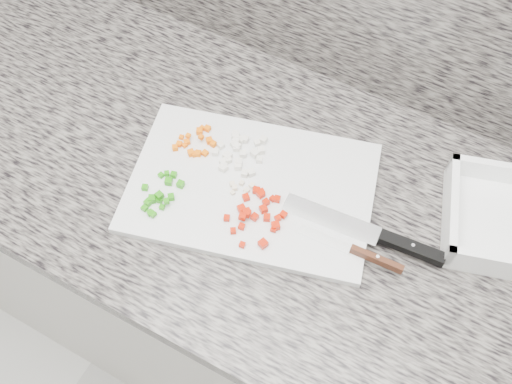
{
  "coord_description": "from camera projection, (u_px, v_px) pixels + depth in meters",
  "views": [
    {
      "loc": [
        0.23,
        0.95,
        1.76
      ],
      "look_at": [
        -0.01,
        1.4,
        0.93
      ],
      "focal_mm": 40.0,
      "sensor_mm": 36.0,
      "label": 1
    }
  ],
  "objects": [
    {
      "name": "red_pepper_pile",
      "position": [
        257.0,
        214.0,
        0.96
      ],
      "size": [
        0.1,
        0.12,
        0.02
      ],
      "color": "#BF1802",
      "rests_on": "cutting_board"
    },
    {
      "name": "chef_knife",
      "position": [
        383.0,
        238.0,
        0.94
      ],
      "size": [
        0.28,
        0.05,
        0.02
      ],
      "rotation": [
        0.0,
        0.0,
        0.07
      ],
      "color": "white",
      "rests_on": "cutting_board"
    },
    {
      "name": "carrot_pile",
      "position": [
        196.0,
        143.0,
        1.04
      ],
      "size": [
        0.07,
        0.08,
        0.02
      ],
      "color": "orange",
      "rests_on": "cutting_board"
    },
    {
      "name": "paring_knife",
      "position": [
        363.0,
        254.0,
        0.92
      ],
      "size": [
        0.18,
        0.02,
        0.02
      ],
      "rotation": [
        0.0,
        0.0,
        0.04
      ],
      "color": "white",
      "rests_on": "cutting_board"
    },
    {
      "name": "onion_pile",
      "position": [
        239.0,
        153.0,
        1.03
      ],
      "size": [
        0.09,
        0.1,
        0.01
      ],
      "color": "silver",
      "rests_on": "cutting_board"
    },
    {
      "name": "countertop",
      "position": [
        274.0,
        194.0,
        1.03
      ],
      "size": [
        3.96,
        0.64,
        0.04
      ],
      "primitive_type": "cube",
      "color": "#66615A",
      "rests_on": "cabinet"
    },
    {
      "name": "cabinet",
      "position": [
        269.0,
        290.0,
        1.41
      ],
      "size": [
        3.92,
        0.62,
        0.86
      ],
      "primitive_type": "cube",
      "color": "silver",
      "rests_on": "ground"
    },
    {
      "name": "cutting_board",
      "position": [
        251.0,
        187.0,
        1.01
      ],
      "size": [
        0.48,
        0.38,
        0.01
      ],
      "primitive_type": "cube",
      "rotation": [
        0.0,
        0.0,
        0.26
      ],
      "color": "silver",
      "rests_on": "countertop"
    },
    {
      "name": "green_pepper_pile",
      "position": [
        161.0,
        194.0,
        0.98
      ],
      "size": [
        0.06,
        0.1,
        0.02
      ],
      "color": "#22850C",
      "rests_on": "cutting_board"
    },
    {
      "name": "garlic_pile",
      "position": [
        241.0,
        187.0,
        0.99
      ],
      "size": [
        0.04,
        0.04,
        0.01
      ],
      "color": "beige",
      "rests_on": "cutting_board"
    }
  ]
}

